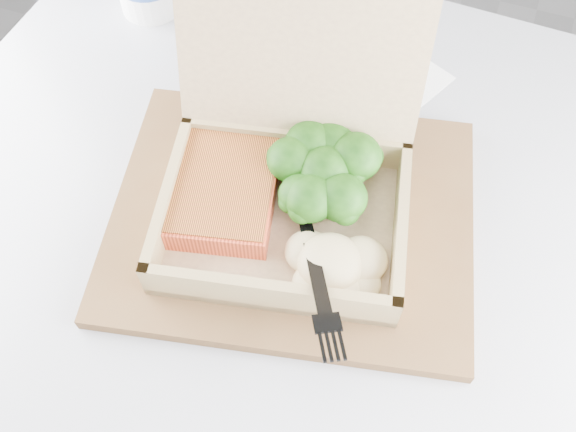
% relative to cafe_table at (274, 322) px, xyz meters
% --- Properties ---
extents(cafe_table, '(0.89, 0.89, 0.75)m').
position_rel_cafe_table_xyz_m(cafe_table, '(0.00, 0.00, 0.00)').
color(cafe_table, black).
rests_on(cafe_table, floor).
extents(serving_tray, '(0.42, 0.36, 0.02)m').
position_rel_cafe_table_xyz_m(serving_tray, '(0.01, 0.04, 0.20)').
color(serving_tray, brown).
rests_on(serving_tray, cafe_table).
extents(takeout_container, '(0.28, 0.28, 0.22)m').
position_rel_cafe_table_xyz_m(takeout_container, '(-0.00, 0.06, 0.26)').
color(takeout_container, tan).
rests_on(takeout_container, serving_tray).
extents(salmon_fillet, '(0.13, 0.15, 0.03)m').
position_rel_cafe_table_xyz_m(salmon_fillet, '(-0.06, 0.03, 0.23)').
color(salmon_fillet, '#F65C30').
rests_on(salmon_fillet, takeout_container).
extents(broccoli_pile, '(0.12, 0.12, 0.04)m').
position_rel_cafe_table_xyz_m(broccoli_pile, '(0.03, 0.07, 0.24)').
color(broccoli_pile, '#2C7018').
rests_on(broccoli_pile, takeout_container).
extents(mashed_potatoes, '(0.10, 0.09, 0.03)m').
position_rel_cafe_table_xyz_m(mashed_potatoes, '(0.07, -0.02, 0.24)').
color(mashed_potatoes, '#CFC186').
rests_on(mashed_potatoes, takeout_container).
extents(plastic_fork, '(0.09, 0.15, 0.04)m').
position_rel_cafe_table_xyz_m(plastic_fork, '(0.05, -0.01, 0.25)').
color(plastic_fork, black).
rests_on(plastic_fork, mashed_potatoes).
extents(receipt, '(0.12, 0.15, 0.00)m').
position_rel_cafe_table_xyz_m(receipt, '(0.06, 0.25, 0.19)').
color(receipt, white).
rests_on(receipt, cafe_table).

